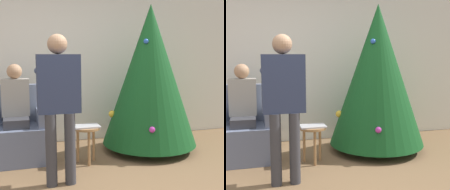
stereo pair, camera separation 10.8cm
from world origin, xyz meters
TOP-DOWN VIEW (x-y plane):
  - wall_back at (0.00, 2.23)m, footprint 8.00×0.06m
  - christmas_tree at (1.13, 1.37)m, footprint 1.39×1.39m
  - armchair at (-0.77, 1.47)m, footprint 0.78×0.71m
  - person_seated at (-0.77, 1.44)m, footprint 0.36×0.46m
  - person_standing at (-0.32, 0.52)m, footprint 0.47×0.57m
  - side_stool at (0.11, 1.07)m, footprint 0.35×0.35m
  - laptop at (0.11, 1.07)m, footprint 0.33×0.24m

SIDE VIEW (x-z plane):
  - armchair at x=-0.77m, z-range -0.15..0.85m
  - side_stool at x=0.11m, z-range 0.15..0.63m
  - laptop at x=0.11m, z-range 0.48..0.50m
  - person_seated at x=-0.77m, z-range 0.07..1.37m
  - person_standing at x=-0.32m, z-range 0.17..1.81m
  - christmas_tree at x=1.13m, z-range 0.05..2.20m
  - wall_back at x=0.00m, z-range 0.00..2.70m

